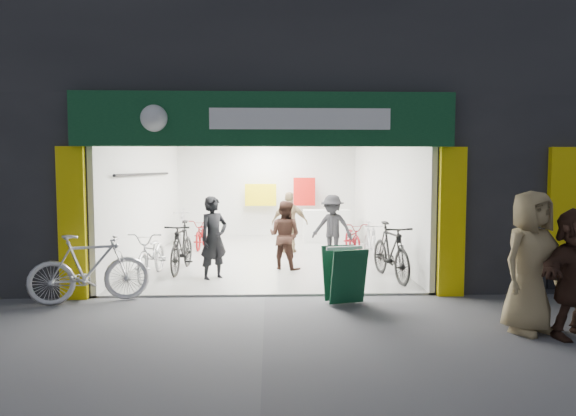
{
  "coord_description": "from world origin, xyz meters",
  "views": [
    {
      "loc": [
        0.09,
        -8.81,
        2.22
      ],
      "look_at": [
        0.46,
        1.5,
        1.44
      ],
      "focal_mm": 32.0,
      "sensor_mm": 36.0,
      "label": 1
    }
  ],
  "objects": [
    {
      "name": "bike_right_front",
      "position": [
        2.5,
        1.23,
        0.58
      ],
      "size": [
        0.8,
        1.99,
        1.16
      ],
      "primitive_type": "imported",
      "rotation": [
        0.0,
        0.0,
        0.13
      ],
      "color": "black",
      "rests_on": "ground"
    },
    {
      "name": "bike_right_back",
      "position": [
        2.5,
        3.28,
        0.48
      ],
      "size": [
        0.46,
        1.62,
        0.97
      ],
      "primitive_type": "imported",
      "rotation": [
        0.0,
        0.0,
        -0.0
      ],
      "color": "silver",
      "rests_on": "ground"
    },
    {
      "name": "customer_d",
      "position": [
        0.61,
        4.5,
        0.82
      ],
      "size": [
        1.01,
        0.56,
        1.63
      ],
      "primitive_type": "imported",
      "rotation": [
        0.0,
        0.0,
        2.97
      ],
      "color": "#8E7552",
      "rests_on": "ground"
    },
    {
      "name": "bike_left_midfront",
      "position": [
        -1.8,
        2.15,
        0.55
      ],
      "size": [
        0.64,
        1.87,
        1.1
      ],
      "primitive_type": "imported",
      "rotation": [
        0.0,
        0.0,
        -0.07
      ],
      "color": "black",
      "rests_on": "ground"
    },
    {
      "name": "customer_c",
      "position": [
        1.62,
        3.67,
        0.8
      ],
      "size": [
        1.18,
        0.98,
        1.59
      ],
      "primitive_type": "imported",
      "rotation": [
        0.0,
        0.0,
        -0.45
      ],
      "color": "black",
      "rests_on": "ground"
    },
    {
      "name": "pedestrian_near",
      "position": [
        3.61,
        -2.07,
        0.97
      ],
      "size": [
        1.12,
        0.97,
        1.93
      ],
      "primitive_type": "imported",
      "rotation": [
        0.0,
        0.0,
        0.46
      ],
      "color": "#968157",
      "rests_on": "ground"
    },
    {
      "name": "pedestrian_far",
      "position": [
        4.1,
        -2.3,
        0.86
      ],
      "size": [
        1.65,
        1.12,
        1.71
      ],
      "primitive_type": "imported",
      "rotation": [
        0.0,
        0.0,
        0.43
      ],
      "color": "#3C251B",
      "rests_on": "ground"
    },
    {
      "name": "parked_bike",
      "position": [
        -2.9,
        -0.3,
        0.58
      ],
      "size": [
        1.99,
        1.12,
        1.15
      ],
      "primitive_type": "imported",
      "rotation": [
        0.0,
        0.0,
        1.89
      ],
      "color": "silver",
      "rests_on": "ground"
    },
    {
      "name": "bike_left_front",
      "position": [
        -2.3,
        1.57,
        0.49
      ],
      "size": [
        0.72,
        1.89,
        0.98
      ],
      "primitive_type": "imported",
      "rotation": [
        0.0,
        0.0,
        -0.04
      ],
      "color": "#BCBBC1",
      "rests_on": "ground"
    },
    {
      "name": "customer_a",
      "position": [
        -1.02,
        1.35,
        0.84
      ],
      "size": [
        0.73,
        0.7,
        1.68
      ],
      "primitive_type": "imported",
      "rotation": [
        0.0,
        0.0,
        0.7
      ],
      "color": "black",
      "rests_on": "ground"
    },
    {
      "name": "ground",
      "position": [
        0.0,
        0.0,
        0.0
      ],
      "size": [
        60.0,
        60.0,
        0.0
      ],
      "primitive_type": "plane",
      "color": "#56565B",
      "rests_on": "ground"
    },
    {
      "name": "building",
      "position": [
        0.91,
        4.99,
        4.31
      ],
      "size": [
        17.0,
        10.27,
        8.0
      ],
      "color": "#232326",
      "rests_on": "ground"
    },
    {
      "name": "sandwich_board",
      "position": [
        1.32,
        -0.5,
        0.51
      ],
      "size": [
        0.73,
        0.74,
        0.92
      ],
      "rotation": [
        0.0,
        0.0,
        0.25
      ],
      "color": "#104228",
      "rests_on": "ground"
    },
    {
      "name": "customer_b",
      "position": [
        0.41,
        2.34,
        0.77
      ],
      "size": [
        0.93,
        0.86,
        1.53
      ],
      "primitive_type": "imported",
      "rotation": [
        0.0,
        0.0,
        2.65
      ],
      "color": "#362018",
      "rests_on": "ground"
    },
    {
      "name": "bike_left_back",
      "position": [
        -2.5,
        6.5,
        0.52
      ],
      "size": [
        0.66,
        1.77,
        1.04
      ],
      "primitive_type": "imported",
      "rotation": [
        0.0,
        0.0,
        0.1
      ],
      "color": "silver",
      "rests_on": "ground"
    },
    {
      "name": "bike_right_mid",
      "position": [
        2.27,
        4.43,
        0.42
      ],
      "size": [
        0.67,
        1.62,
        0.83
      ],
      "primitive_type": "imported",
      "rotation": [
        0.0,
        0.0,
        0.07
      ],
      "color": "maroon",
      "rests_on": "ground"
    },
    {
      "name": "bike_left_midback",
      "position": [
        -1.8,
        5.39,
        0.42
      ],
      "size": [
        0.59,
        1.61,
        0.84
      ],
      "primitive_type": "imported",
      "rotation": [
        0.0,
        0.0,
        -0.02
      ],
      "color": "maroon",
      "rests_on": "ground"
    }
  ]
}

